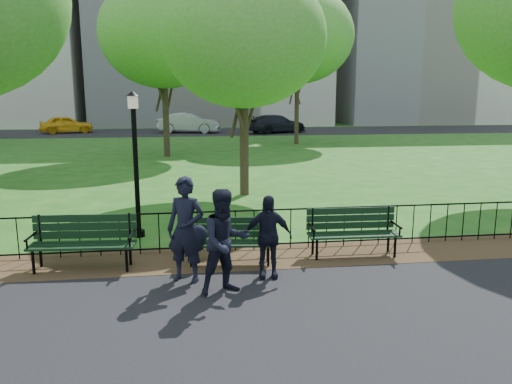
{
  "coord_description": "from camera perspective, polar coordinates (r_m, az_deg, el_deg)",
  "views": [
    {
      "loc": [
        -0.78,
        -8.21,
        3.34
      ],
      "look_at": [
        0.57,
        1.5,
        1.38
      ],
      "focal_mm": 35.0,
      "sensor_mm": 36.0,
      "label": 1
    }
  ],
  "objects": [
    {
      "name": "far_street",
      "position": [
        43.35,
        -6.93,
        6.82
      ],
      "size": [
        70.0,
        9.0,
        0.01
      ],
      "primitive_type": "cube",
      "color": "black",
      "rests_on": "ground"
    },
    {
      "name": "taxi",
      "position": [
        44.62,
        -20.86,
        7.23
      ],
      "size": [
        4.53,
        2.84,
        1.44
      ],
      "primitive_type": "imported",
      "rotation": [
        0.0,
        0.0,
        1.86
      ],
      "color": "gold",
      "rests_on": "far_street"
    },
    {
      "name": "park_bench_main",
      "position": [
        9.84,
        -4.18,
        -4.96
      ],
      "size": [
        1.78,
        0.74,
        0.98
      ],
      "rotation": [
        0.0,
        0.0,
        -0.12
      ],
      "color": "black",
      "rests_on": "ground"
    },
    {
      "name": "park_bench_left_a",
      "position": [
        10.13,
        -19.14,
        -4.8
      ],
      "size": [
        2.0,
        0.74,
        1.12
      ],
      "rotation": [
        0.0,
        0.0,
        -0.07
      ],
      "color": "black",
      "rests_on": "ground"
    },
    {
      "name": "tree_far_e",
      "position": [
        33.17,
        4.81,
        17.38
      ],
      "size": [
        7.09,
        7.09,
        9.89
      ],
      "color": "#2D2116",
      "rests_on": "ground"
    },
    {
      "name": "lamppost",
      "position": [
        11.77,
        -13.6,
        3.66
      ],
      "size": [
        0.3,
        0.3,
        3.38
      ],
      "color": "black",
      "rests_on": "ground"
    },
    {
      "name": "person_mid",
      "position": [
        8.35,
        -3.53,
        -5.69
      ],
      "size": [
        0.97,
        0.71,
        1.78
      ],
      "primitive_type": "imported",
      "rotation": [
        0.0,
        0.0,
        0.33
      ],
      "color": "black",
      "rests_on": "asphalt_path"
    },
    {
      "name": "sedan_dark",
      "position": [
        42.04,
        2.36,
        7.79
      ],
      "size": [
        5.59,
        3.97,
        1.5
      ],
      "primitive_type": "imported",
      "rotation": [
        0.0,
        0.0,
        1.97
      ],
      "color": "black",
      "rests_on": "far_street"
    },
    {
      "name": "dirt_strip",
      "position": [
        10.29,
        -3.19,
        -7.56
      ],
      "size": [
        60.0,
        1.6,
        0.01
      ],
      "primitive_type": "cube",
      "color": "#3C2A18",
      "rests_on": "ground"
    },
    {
      "name": "park_bench_right_a",
      "position": [
        10.54,
        10.98,
        -3.91
      ],
      "size": [
        1.9,
        0.64,
        1.07
      ],
      "rotation": [
        0.0,
        0.0,
        -0.03
      ],
      "color": "black",
      "rests_on": "ground"
    },
    {
      "name": "tree_far_c",
      "position": [
        26.93,
        -10.59,
        17.38
      ],
      "size": [
        6.48,
        6.48,
        9.03
      ],
      "color": "#2D2116",
      "rests_on": "ground"
    },
    {
      "name": "tree_near_e",
      "position": [
        16.35,
        -1.42,
        17.24
      ],
      "size": [
        5.2,
        5.2,
        7.25
      ],
      "color": "#2D2116",
      "rests_on": "ground"
    },
    {
      "name": "ground",
      "position": [
        8.9,
        -2.37,
        -10.75
      ],
      "size": [
        120.0,
        120.0,
        0.0
      ],
      "primitive_type": "plane",
      "color": "#1F5716"
    },
    {
      "name": "iron_fence",
      "position": [
        10.63,
        -3.44,
        -4.21
      ],
      "size": [
        24.06,
        0.06,
        1.0
      ],
      "color": "black",
      "rests_on": "ground"
    },
    {
      "name": "sedan_silver",
      "position": [
        42.37,
        -7.66,
        7.85
      ],
      "size": [
        5.35,
        2.84,
        1.68
      ],
      "primitive_type": "imported",
      "rotation": [
        0.0,
        0.0,
        1.35
      ],
      "color": "#9EA0A5",
      "rests_on": "far_street"
    },
    {
      "name": "apartment_east",
      "position": [
        62.86,
        18.37,
        18.69
      ],
      "size": [
        20.0,
        15.0,
        24.0
      ],
      "primitive_type": "cube",
      "color": "beige",
      "rests_on": "ground"
    },
    {
      "name": "person_right",
      "position": [
        9.07,
        1.31,
        -5.11
      ],
      "size": [
        0.91,
        0.41,
        1.53
      ],
      "primitive_type": "imported",
      "rotation": [
        0.0,
        0.0,
        -0.05
      ],
      "color": "black",
      "rests_on": "asphalt_path"
    },
    {
      "name": "person_left",
      "position": [
        8.92,
        -8.03,
        -4.28
      ],
      "size": [
        0.81,
        0.69,
        1.9
      ],
      "primitive_type": "imported",
      "rotation": [
        0.0,
        0.0,
        -0.4
      ],
      "color": "black",
      "rests_on": "asphalt_path"
    }
  ]
}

